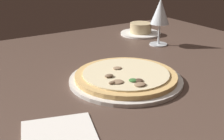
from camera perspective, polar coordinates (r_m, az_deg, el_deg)
name	(u,v)px	position (r cm, az deg, el deg)	size (l,w,h in cm)	color
dining_table	(99,86)	(82.98, -2.58, -3.03)	(150.00, 110.00, 4.00)	brown
pizza_main	(126,77)	(80.30, 2.66, -1.40)	(30.59, 30.59, 3.32)	silver
ramekin_on_saucer	(141,30)	(129.27, 5.51, 7.63)	(17.14, 17.14, 4.99)	white
wine_glass_near	(160,13)	(112.50, 9.21, 10.71)	(6.94, 6.94, 17.43)	silver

